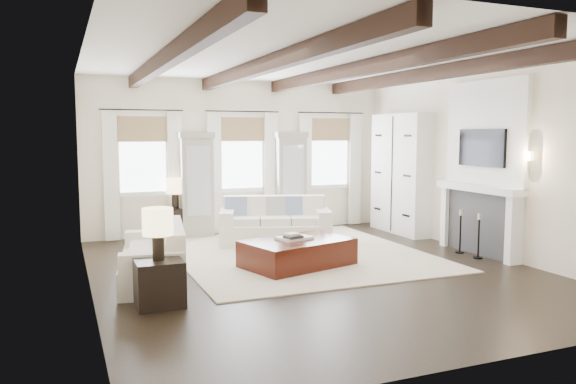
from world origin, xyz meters
name	(u,v)px	position (x,y,z in m)	size (l,w,h in m)	color
ground	(315,271)	(0.00, 0.00, 0.00)	(7.50, 7.50, 0.00)	black
room_shell	(334,146)	(0.75, 0.90, 1.89)	(6.54, 7.54, 3.22)	white
area_rug	(298,253)	(0.22, 1.19, 0.01)	(4.15, 4.57, 0.02)	beige
sofa_back	(275,225)	(0.19, 2.24, 0.36)	(2.26, 1.55, 0.89)	white
sofa_left	(157,259)	(-2.35, 0.26, 0.33)	(1.14, 2.01, 0.81)	white
ottoman	(297,253)	(-0.16, 0.34, 0.22)	(1.65, 1.03, 0.43)	black
tray	(294,238)	(-0.19, 0.40, 0.45)	(0.50, 0.38, 0.04)	white
book_lower	(293,237)	(-0.25, 0.29, 0.49)	(0.26, 0.20, 0.04)	#262628
book_upper	(292,234)	(-0.24, 0.34, 0.53)	(0.22, 0.17, 0.03)	beige
side_table_front	(159,283)	(-2.51, -0.87, 0.28)	(0.57, 0.57, 0.57)	black
lamp_front	(158,225)	(-2.51, -0.87, 1.00)	(0.37, 0.37, 0.64)	black
side_table_back	(176,223)	(-1.45, 3.58, 0.30)	(0.40, 0.40, 0.59)	black
lamp_back	(175,188)	(-1.45, 3.58, 1.01)	(0.36, 0.36, 0.61)	black
candlestick_near	(479,240)	(2.90, -0.26, 0.31)	(0.15, 0.15, 0.76)	black
candlestick_far	(460,235)	(2.90, 0.21, 0.32)	(0.15, 0.15, 0.76)	black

